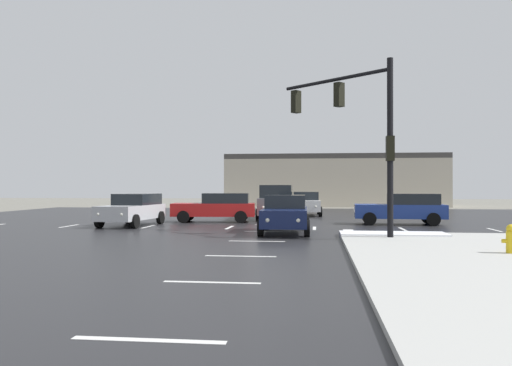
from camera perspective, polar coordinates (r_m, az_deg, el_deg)
The scene contains 13 objects.
ground_plane at distance 24.58m, azimuth 1.71°, elevation -4.97°, with size 120.00×120.00×0.00m, color slate.
road_asphalt at distance 24.57m, azimuth 1.71°, elevation -4.95°, with size 44.00×44.00×0.02m, color #232326.
snow_strip_curbside at distance 20.69m, azimuth 14.71°, elevation -5.35°, with size 4.00×1.60×0.06m, color white.
lane_markings at distance 23.13m, azimuth 4.40°, elevation -5.20°, with size 36.15×36.15×0.01m.
traffic_signal_mast at distance 20.40m, azimuth 11.14°, elevation 6.56°, with size 4.09×3.66×6.48m.
fire_hydrant at distance 15.99m, azimuth 26.07°, elevation -5.48°, with size 0.48×0.26×0.79m.
strip_building_background at distance 54.00m, azimuth 8.52°, elevation 0.26°, with size 21.45×8.00×5.13m.
sedan_red at distance 28.72m, azimuth -4.28°, elevation -2.60°, with size 4.66×2.36×1.58m.
sedan_blue at distance 27.75m, azimuth 15.75°, elevation -2.67°, with size 4.60×2.19×1.58m.
sedan_navy at distance 22.01m, azimuth 3.22°, elevation -3.28°, with size 2.10×4.57×1.58m.
sedan_white at distance 35.50m, azimuth 5.47°, elevation -2.18°, with size 2.14×4.59×1.58m.
sedan_silver at distance 26.75m, azimuth -13.27°, elevation -2.76°, with size 2.35×4.66×1.58m.
suv_grey at distance 31.07m, azimuth 2.27°, elevation -2.00°, with size 2.28×4.88×2.03m.
Camera 1 is at (2.12, -24.40, 1.97)m, focal length 36.65 mm.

